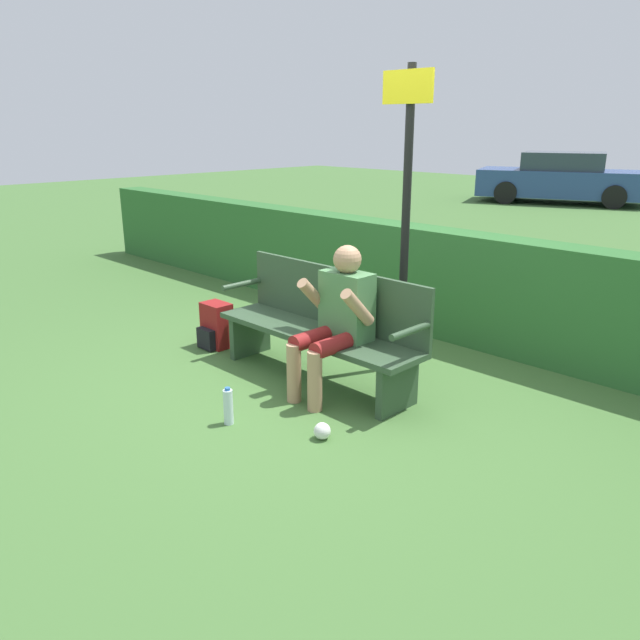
{
  "coord_description": "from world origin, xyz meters",
  "views": [
    {
      "loc": [
        3.39,
        -3.36,
        2.02
      ],
      "look_at": [
        0.15,
        -0.1,
        0.57
      ],
      "focal_mm": 35.0,
      "sensor_mm": 36.0,
      "label": 1
    }
  ],
  "objects_px": {
    "water_bottle": "(228,407)",
    "signpost": "(406,201)",
    "parked_car": "(562,179)",
    "park_bench": "(322,325)",
    "person_seated": "(337,315)",
    "backpack": "(216,326)"
  },
  "relations": [
    {
      "from": "person_seated",
      "to": "signpost",
      "type": "distance_m",
      "value": 1.11
    },
    {
      "from": "backpack",
      "to": "water_bottle",
      "type": "relative_size",
      "value": 1.55
    },
    {
      "from": "signpost",
      "to": "parked_car",
      "type": "distance_m",
      "value": 13.24
    },
    {
      "from": "person_seated",
      "to": "signpost",
      "type": "height_order",
      "value": "signpost"
    },
    {
      "from": "parked_car",
      "to": "backpack",
      "type": "bearing_deg",
      "value": -99.5
    },
    {
      "from": "park_bench",
      "to": "person_seated",
      "type": "distance_m",
      "value": 0.37
    },
    {
      "from": "backpack",
      "to": "parked_car",
      "type": "xyz_separation_m",
      "value": [
        -2.75,
        13.3,
        0.43
      ]
    },
    {
      "from": "person_seated",
      "to": "water_bottle",
      "type": "distance_m",
      "value": 1.08
    },
    {
      "from": "park_bench",
      "to": "backpack",
      "type": "height_order",
      "value": "park_bench"
    },
    {
      "from": "water_bottle",
      "to": "parked_car",
      "type": "xyz_separation_m",
      "value": [
        -4.12,
        14.2,
        0.5
      ]
    },
    {
      "from": "signpost",
      "to": "water_bottle",
      "type": "bearing_deg",
      "value": -96.25
    },
    {
      "from": "water_bottle",
      "to": "parked_car",
      "type": "bearing_deg",
      "value": 106.18
    },
    {
      "from": "water_bottle",
      "to": "signpost",
      "type": "distance_m",
      "value": 2.15
    },
    {
      "from": "person_seated",
      "to": "backpack",
      "type": "xyz_separation_m",
      "value": [
        -1.53,
        -0.04,
        -0.43
      ]
    },
    {
      "from": "person_seated",
      "to": "backpack",
      "type": "bearing_deg",
      "value": -178.5
    },
    {
      "from": "park_bench",
      "to": "backpack",
      "type": "bearing_deg",
      "value": -172.01
    },
    {
      "from": "signpost",
      "to": "parked_car",
      "type": "xyz_separation_m",
      "value": [
        -4.3,
        12.49,
        -0.8
      ]
    },
    {
      "from": "park_bench",
      "to": "parked_car",
      "type": "xyz_separation_m",
      "value": [
        -3.99,
        13.13,
        0.18
      ]
    },
    {
      "from": "water_bottle",
      "to": "signpost",
      "type": "xyz_separation_m",
      "value": [
        0.19,
        1.7,
        1.3
      ]
    },
    {
      "from": "person_seated",
      "to": "backpack",
      "type": "relative_size",
      "value": 2.71
    },
    {
      "from": "signpost",
      "to": "parked_car",
      "type": "height_order",
      "value": "signpost"
    },
    {
      "from": "backpack",
      "to": "parked_car",
      "type": "relative_size",
      "value": 0.09
    }
  ]
}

